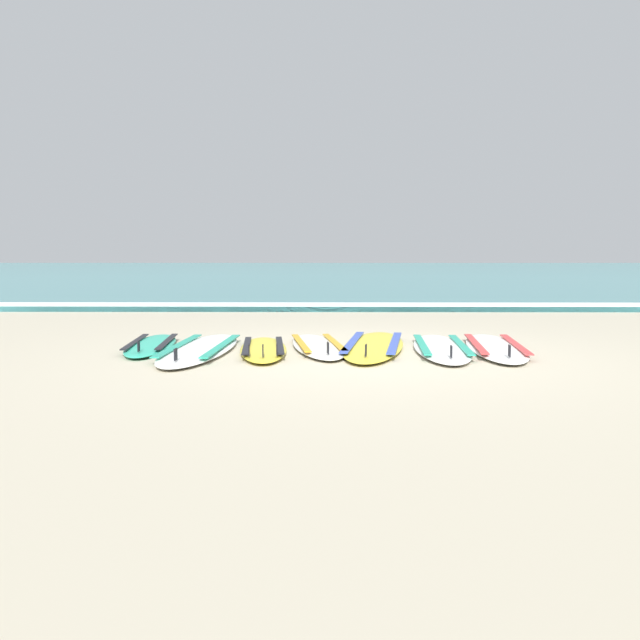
{
  "coord_description": "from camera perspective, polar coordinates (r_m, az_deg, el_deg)",
  "views": [
    {
      "loc": [
        -0.35,
        -6.92,
        1.04
      ],
      "look_at": [
        -0.42,
        1.15,
        0.25
      ],
      "focal_mm": 38.13,
      "sensor_mm": 36.0,
      "label": 1
    }
  ],
  "objects": [
    {
      "name": "surfboard_0",
      "position": [
        7.73,
        -13.98,
        -2.04
      ],
      "size": [
        0.64,
        1.94,
        0.18
      ],
      "color": "#2DB793",
      "rests_on": "ground"
    },
    {
      "name": "surfboard_5",
      "position": [
        7.38,
        10.14,
        -2.31
      ],
      "size": [
        0.72,
        2.33,
        0.18
      ],
      "color": "white",
      "rests_on": "ground"
    },
    {
      "name": "wave_foam_strip",
      "position": [
        12.58,
        2.12,
        1.09
      ],
      "size": [
        80.0,
        0.89,
        0.11
      ],
      "primitive_type": "cube",
      "color": "white",
      "rests_on": "ground"
    },
    {
      "name": "surfboard_3",
      "position": [
        7.42,
        -0.2,
        -2.18
      ],
      "size": [
        0.8,
        2.11,
        0.18
      ],
      "color": "silver",
      "rests_on": "ground"
    },
    {
      "name": "ground_plane",
      "position": [
        7.01,
        3.39,
        -2.95
      ],
      "size": [
        80.0,
        80.0,
        0.0
      ],
      "primitive_type": "plane",
      "color": "#B7AD93"
    },
    {
      "name": "surfboard_1",
      "position": [
        7.29,
        -10.01,
        -2.4
      ],
      "size": [
        0.74,
        2.58,
        0.18
      ],
      "color": "white",
      "rests_on": "ground"
    },
    {
      "name": "surfboard_6",
      "position": [
        7.55,
        14.5,
        -2.22
      ],
      "size": [
        0.81,
        2.36,
        0.18
      ],
      "color": "white",
      "rests_on": "ground"
    },
    {
      "name": "surfboard_2",
      "position": [
        7.21,
        -4.78,
        -2.42
      ],
      "size": [
        0.65,
        1.97,
        0.18
      ],
      "color": "yellow",
      "rests_on": "ground"
    },
    {
      "name": "sea",
      "position": [
        42.1,
        1.0,
        4.22
      ],
      "size": [
        80.0,
        60.0,
        0.1
      ],
      "primitive_type": "cube",
      "color": "teal",
      "rests_on": "ground"
    },
    {
      "name": "surfboard_4",
      "position": [
        7.46,
        4.52,
        -2.15
      ],
      "size": [
        1.0,
        2.62,
        0.18
      ],
      "color": "yellow",
      "rests_on": "ground"
    }
  ]
}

